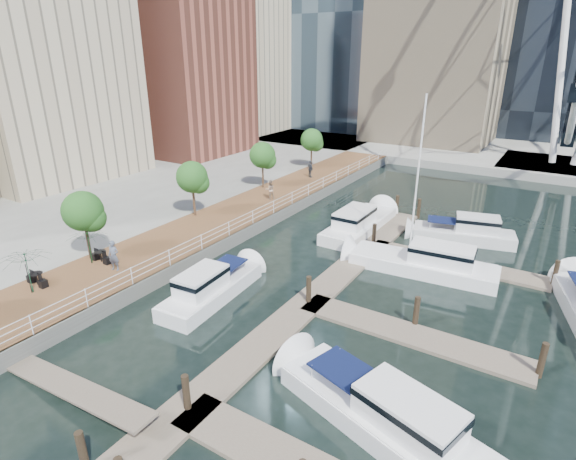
{
  "coord_description": "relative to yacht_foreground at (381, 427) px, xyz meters",
  "views": [
    {
      "loc": [
        14.11,
        -12.04,
        13.68
      ],
      "look_at": [
        -0.26,
        10.95,
        3.0
      ],
      "focal_mm": 28.0,
      "sensor_mm": 36.0,
      "label": 1
    }
  ],
  "objects": [
    {
      "name": "land_inland",
      "position": [
        -46.04,
        13.6,
        0.5
      ],
      "size": [
        48.0,
        90.0,
        1.0
      ],
      "primitive_type": "cube",
      "color": "gray",
      "rests_on": "ground"
    },
    {
      "name": "floating_docks",
      "position": [
        -2.08,
        8.58,
        0.49
      ],
      "size": [
        16.0,
        34.0,
        2.6
      ],
      "color": "#6D6051",
      "rests_on": "ground"
    },
    {
      "name": "ground",
      "position": [
        -10.04,
        -1.4,
        0.0
      ],
      "size": [
        520.0,
        520.0,
        0.0
      ],
      "primitive_type": "plane",
      "color": "black",
      "rests_on": "ground"
    },
    {
      "name": "boardwalk",
      "position": [
        -19.04,
        13.6,
        0.5
      ],
      "size": [
        6.0,
        60.0,
        1.0
      ],
      "primitive_type": "cube",
      "color": "brown",
      "rests_on": "ground"
    },
    {
      "name": "seawall",
      "position": [
        -16.04,
        13.6,
        0.5
      ],
      "size": [
        0.25,
        60.0,
        1.0
      ],
      "primitive_type": "cube",
      "color": "#595954",
      "rests_on": "ground"
    },
    {
      "name": "cafe_tables",
      "position": [
        -20.44,
        -3.4,
        1.37
      ],
      "size": [
        2.5,
        13.7,
        0.74
      ],
      "color": "black",
      "rests_on": "ground"
    },
    {
      "name": "railing",
      "position": [
        -16.14,
        13.6,
        1.52
      ],
      "size": [
        0.1,
        60.0,
        1.05
      ],
      "primitive_type": null,
      "color": "white",
      "rests_on": "boardwalk"
    },
    {
      "name": "midrise_condos",
      "position": [
        -43.61,
        25.42,
        13.42
      ],
      "size": [
        19.0,
        67.0,
        28.0
      ],
      "color": "#BCAD8E",
      "rests_on": "ground"
    },
    {
      "name": "yacht_foreground",
      "position": [
        0.0,
        0.0,
        0.0
      ],
      "size": [
        10.32,
        5.45,
        2.15
      ],
      "primitive_type": null,
      "rotation": [
        0.0,
        0.0,
        1.28
      ],
      "color": "white",
      "rests_on": "ground"
    },
    {
      "name": "moored_yachts",
      "position": [
        -2.8,
        12.77,
        0.0
      ],
      "size": [
        24.03,
        36.45,
        11.5
      ],
      "color": "white",
      "rests_on": "ground"
    },
    {
      "name": "pedestrian_near",
      "position": [
        -18.58,
        2.32,
        1.97
      ],
      "size": [
        0.82,
        0.66,
        1.94
      ],
      "primitive_type": "imported",
      "rotation": [
        0.0,
        0.0,
        0.31
      ],
      "color": "#4D5567",
      "rests_on": "boardwalk"
    },
    {
      "name": "land_far",
      "position": [
        -10.04,
        100.6,
        0.5
      ],
      "size": [
        200.0,
        114.0,
        1.0
      ],
      "primitive_type": "cube",
      "color": "gray",
      "rests_on": "ground"
    },
    {
      "name": "pedestrian_far",
      "position": [
        -19.32,
        28.58,
        1.93
      ],
      "size": [
        1.17,
        0.95,
        1.86
      ],
      "primitive_type": "imported",
      "rotation": [
        0.0,
        0.0,
        2.61
      ],
      "color": "#353A42",
      "rests_on": "boardwalk"
    },
    {
      "name": "pedestrian_mid",
      "position": [
        -18.61,
        19.71,
        1.91
      ],
      "size": [
        1.1,
        1.12,
        1.82
      ],
      "primitive_type": "imported",
      "rotation": [
        0.0,
        0.0,
        -2.28
      ],
      "color": "gray",
      "rests_on": "boardwalk"
    },
    {
      "name": "pier",
      "position": [
        3.96,
        50.6,
        0.5
      ],
      "size": [
        14.0,
        12.0,
        1.0
      ],
      "primitive_type": "cube",
      "color": "gray",
      "rests_on": "ground"
    },
    {
      "name": "street_trees",
      "position": [
        -21.44,
        12.6,
        4.29
      ],
      "size": [
        2.6,
        42.6,
        4.6
      ],
      "color": "#3F2B1C",
      "rests_on": "ground"
    }
  ]
}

